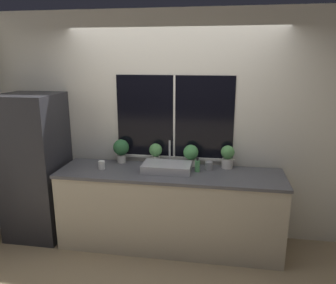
{
  "coord_description": "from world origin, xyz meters",
  "views": [
    {
      "loc": [
        0.55,
        -3.12,
        2.17
      ],
      "look_at": [
        -0.02,
        0.32,
        1.26
      ],
      "focal_mm": 35.0,
      "sensor_mm": 36.0,
      "label": 1
    }
  ],
  "objects_px": {
    "potted_plant_center_left": "(156,152)",
    "soap_bottle": "(197,166)",
    "potted_plant_far_left": "(121,149)",
    "potted_plant_far_right": "(228,156)",
    "sink": "(167,167)",
    "potted_plant_center_right": "(191,154)",
    "mug_grey": "(209,166)",
    "refrigerator": "(35,167)",
    "mug_white": "(102,165)"
  },
  "relations": [
    {
      "from": "soap_bottle",
      "to": "potted_plant_far_left",
      "type": "bearing_deg",
      "value": 169.2
    },
    {
      "from": "potted_plant_far_right",
      "to": "mug_grey",
      "type": "bearing_deg",
      "value": -154.09
    },
    {
      "from": "sink",
      "to": "potted_plant_far_left",
      "type": "height_order",
      "value": "sink"
    },
    {
      "from": "potted_plant_center_left",
      "to": "mug_grey",
      "type": "xyz_separation_m",
      "value": [
        0.64,
        -0.1,
        -0.1
      ]
    },
    {
      "from": "potted_plant_far_left",
      "to": "potted_plant_center_right",
      "type": "bearing_deg",
      "value": -0.0
    },
    {
      "from": "potted_plant_center_left",
      "to": "mug_grey",
      "type": "relative_size",
      "value": 2.69
    },
    {
      "from": "potted_plant_center_left",
      "to": "sink",
      "type": "bearing_deg",
      "value": -51.15
    },
    {
      "from": "potted_plant_center_left",
      "to": "mug_white",
      "type": "bearing_deg",
      "value": -154.26
    },
    {
      "from": "potted_plant_far_left",
      "to": "potted_plant_far_right",
      "type": "relative_size",
      "value": 1.07
    },
    {
      "from": "potted_plant_center_right",
      "to": "potted_plant_far_right",
      "type": "distance_m",
      "value": 0.43
    },
    {
      "from": "mug_grey",
      "to": "sink",
      "type": "bearing_deg",
      "value": -166.29
    },
    {
      "from": "potted_plant_far_left",
      "to": "mug_white",
      "type": "height_order",
      "value": "potted_plant_far_left"
    },
    {
      "from": "mug_white",
      "to": "potted_plant_far_right",
      "type": "bearing_deg",
      "value": 11.06
    },
    {
      "from": "potted_plant_center_left",
      "to": "soap_bottle",
      "type": "bearing_deg",
      "value": -19.26
    },
    {
      "from": "potted_plant_center_right",
      "to": "mug_white",
      "type": "distance_m",
      "value": 1.05
    },
    {
      "from": "potted_plant_far_left",
      "to": "soap_bottle",
      "type": "bearing_deg",
      "value": -10.8
    },
    {
      "from": "potted_plant_center_right",
      "to": "mug_white",
      "type": "bearing_deg",
      "value": -164.43
    },
    {
      "from": "potted_plant_far_left",
      "to": "potted_plant_center_right",
      "type": "xyz_separation_m",
      "value": [
        0.85,
        -0.0,
        -0.02
      ]
    },
    {
      "from": "potted_plant_far_right",
      "to": "soap_bottle",
      "type": "relative_size",
      "value": 1.62
    },
    {
      "from": "potted_plant_far_left",
      "to": "soap_bottle",
      "type": "distance_m",
      "value": 0.97
    },
    {
      "from": "mug_grey",
      "to": "mug_white",
      "type": "xyz_separation_m",
      "value": [
        -1.22,
        -0.18,
        0.0
      ]
    },
    {
      "from": "potted_plant_far_left",
      "to": "potted_plant_far_right",
      "type": "distance_m",
      "value": 1.28
    },
    {
      "from": "potted_plant_far_right",
      "to": "soap_bottle",
      "type": "distance_m",
      "value": 0.39
    },
    {
      "from": "potted_plant_far_left",
      "to": "potted_plant_center_left",
      "type": "relative_size",
      "value": 1.12
    },
    {
      "from": "refrigerator",
      "to": "potted_plant_far_right",
      "type": "distance_m",
      "value": 2.32
    },
    {
      "from": "sink",
      "to": "potted_plant_far_right",
      "type": "bearing_deg",
      "value": 17.68
    },
    {
      "from": "refrigerator",
      "to": "soap_bottle",
      "type": "height_order",
      "value": "refrigerator"
    },
    {
      "from": "potted_plant_far_left",
      "to": "soap_bottle",
      "type": "xyz_separation_m",
      "value": [
        0.94,
        -0.18,
        -0.1
      ]
    },
    {
      "from": "potted_plant_center_right",
      "to": "potted_plant_far_right",
      "type": "bearing_deg",
      "value": 0.0
    },
    {
      "from": "potted_plant_far_right",
      "to": "refrigerator",
      "type": "bearing_deg",
      "value": -174.11
    },
    {
      "from": "potted_plant_center_left",
      "to": "soap_bottle",
      "type": "height_order",
      "value": "potted_plant_center_left"
    },
    {
      "from": "refrigerator",
      "to": "mug_white",
      "type": "bearing_deg",
      "value": -2.82
    },
    {
      "from": "refrigerator",
      "to": "potted_plant_far_left",
      "type": "distance_m",
      "value": 1.06
    },
    {
      "from": "potted_plant_center_left",
      "to": "potted_plant_far_right",
      "type": "relative_size",
      "value": 0.95
    },
    {
      "from": "mug_grey",
      "to": "potted_plant_center_left",
      "type": "bearing_deg",
      "value": 170.98
    },
    {
      "from": "refrigerator",
      "to": "potted_plant_center_left",
      "type": "distance_m",
      "value": 1.48
    },
    {
      "from": "refrigerator",
      "to": "potted_plant_far_right",
      "type": "height_order",
      "value": "refrigerator"
    },
    {
      "from": "soap_bottle",
      "to": "sink",
      "type": "bearing_deg",
      "value": -174.09
    },
    {
      "from": "sink",
      "to": "soap_bottle",
      "type": "distance_m",
      "value": 0.34
    },
    {
      "from": "sink",
      "to": "soap_bottle",
      "type": "relative_size",
      "value": 3.28
    },
    {
      "from": "sink",
      "to": "mug_white",
      "type": "xyz_separation_m",
      "value": [
        -0.75,
        -0.06,
        0.0
      ]
    },
    {
      "from": "refrigerator",
      "to": "mug_grey",
      "type": "height_order",
      "value": "refrigerator"
    },
    {
      "from": "refrigerator",
      "to": "mug_white",
      "type": "relative_size",
      "value": 17.88
    },
    {
      "from": "potted_plant_far_left",
      "to": "mug_grey",
      "type": "relative_size",
      "value": 3.02
    },
    {
      "from": "soap_bottle",
      "to": "mug_grey",
      "type": "relative_size",
      "value": 1.74
    },
    {
      "from": "refrigerator",
      "to": "soap_bottle",
      "type": "bearing_deg",
      "value": 1.66
    },
    {
      "from": "potted_plant_center_right",
      "to": "mug_grey",
      "type": "relative_size",
      "value": 2.71
    },
    {
      "from": "sink",
      "to": "soap_bottle",
      "type": "xyz_separation_m",
      "value": [
        0.34,
        0.04,
        0.02
      ]
    },
    {
      "from": "mug_white",
      "to": "potted_plant_far_left",
      "type": "bearing_deg",
      "value": 61.6
    },
    {
      "from": "potted_plant_center_right",
      "to": "soap_bottle",
      "type": "height_order",
      "value": "potted_plant_center_right"
    }
  ]
}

